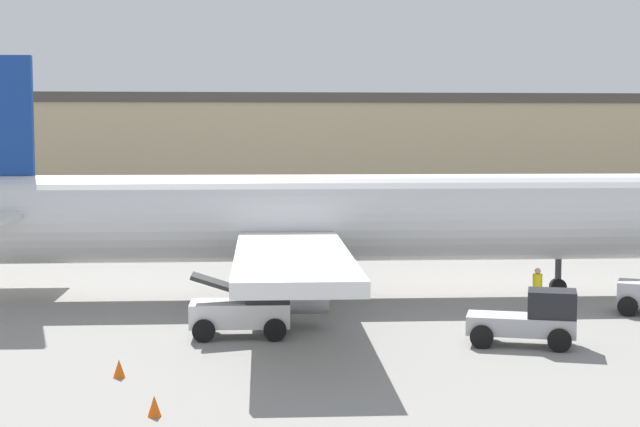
{
  "coord_description": "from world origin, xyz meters",
  "views": [
    {
      "loc": [
        -3.84,
        -41.82,
        7.41
      ],
      "look_at": [
        0.0,
        0.0,
        3.63
      ],
      "focal_mm": 55.0,
      "sensor_mm": 36.0,
      "label": 1
    }
  ],
  "objects_px": {
    "belt_loader_truck": "(248,304)",
    "safety_cone_far": "(154,406)",
    "airplane": "(300,220)",
    "baggage_tug": "(531,319)",
    "ground_crew_worker": "(537,288)",
    "safety_cone_near": "(119,369)"
  },
  "relations": [
    {
      "from": "safety_cone_far",
      "to": "belt_loader_truck",
      "type": "bearing_deg",
      "value": 74.63
    },
    {
      "from": "airplane",
      "to": "safety_cone_near",
      "type": "bearing_deg",
      "value": -113.79
    },
    {
      "from": "ground_crew_worker",
      "to": "safety_cone_near",
      "type": "relative_size",
      "value": 3.18
    },
    {
      "from": "baggage_tug",
      "to": "safety_cone_far",
      "type": "height_order",
      "value": "baggage_tug"
    },
    {
      "from": "airplane",
      "to": "baggage_tug",
      "type": "distance_m",
      "value": 12.61
    },
    {
      "from": "baggage_tug",
      "to": "belt_loader_truck",
      "type": "height_order",
      "value": "belt_loader_truck"
    },
    {
      "from": "belt_loader_truck",
      "to": "safety_cone_near",
      "type": "xyz_separation_m",
      "value": [
        -3.9,
        -5.32,
        -0.88
      ]
    },
    {
      "from": "ground_crew_worker",
      "to": "baggage_tug",
      "type": "xyz_separation_m",
      "value": [
        -2.15,
        -6.02,
        -0.02
      ]
    },
    {
      "from": "belt_loader_truck",
      "to": "safety_cone_far",
      "type": "bearing_deg",
      "value": -103.02
    },
    {
      "from": "ground_crew_worker",
      "to": "safety_cone_far",
      "type": "height_order",
      "value": "ground_crew_worker"
    },
    {
      "from": "belt_loader_truck",
      "to": "safety_cone_far",
      "type": "distance_m",
      "value": 9.72
    },
    {
      "from": "safety_cone_far",
      "to": "safety_cone_near",
      "type": "bearing_deg",
      "value": 108.37
    },
    {
      "from": "baggage_tug",
      "to": "safety_cone_far",
      "type": "relative_size",
      "value": 7.02
    },
    {
      "from": "ground_crew_worker",
      "to": "baggage_tug",
      "type": "height_order",
      "value": "baggage_tug"
    },
    {
      "from": "safety_cone_near",
      "to": "safety_cone_far",
      "type": "distance_m",
      "value": 4.22
    },
    {
      "from": "ground_crew_worker",
      "to": "belt_loader_truck",
      "type": "relative_size",
      "value": 0.49
    },
    {
      "from": "ground_crew_worker",
      "to": "baggage_tug",
      "type": "distance_m",
      "value": 6.39
    },
    {
      "from": "airplane",
      "to": "ground_crew_worker",
      "type": "relative_size",
      "value": 20.81
    },
    {
      "from": "airplane",
      "to": "ground_crew_worker",
      "type": "xyz_separation_m",
      "value": [
        9.21,
        -4.13,
        -2.43
      ]
    },
    {
      "from": "belt_loader_truck",
      "to": "safety_cone_far",
      "type": "relative_size",
      "value": 6.45
    },
    {
      "from": "safety_cone_far",
      "to": "baggage_tug",
      "type": "bearing_deg",
      "value": 30.18
    },
    {
      "from": "ground_crew_worker",
      "to": "baggage_tug",
      "type": "relative_size",
      "value": 0.45
    }
  ]
}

